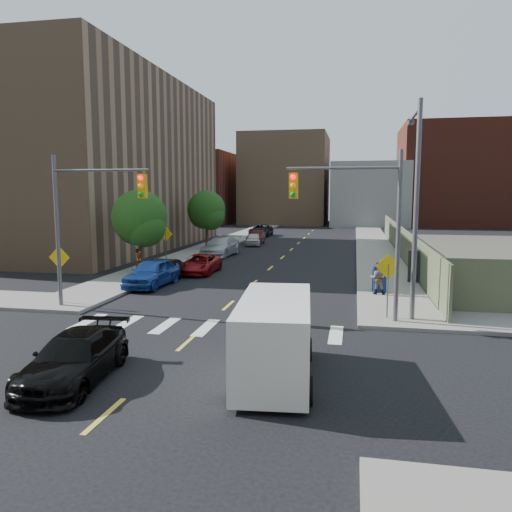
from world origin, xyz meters
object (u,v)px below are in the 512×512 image
at_px(parked_car_grey, 261,230).
at_px(parked_car_blue, 152,273).
at_px(pedestrian_west, 139,262).
at_px(parked_car_white, 254,239).
at_px(black_sedan, 75,358).
at_px(mailbox, 379,278).
at_px(parked_car_red, 200,264).
at_px(payphone, 413,266).
at_px(parked_car_silver, 221,247).
at_px(parked_car_maroon, 256,238).
at_px(parked_car_black, 162,271).
at_px(cargo_van, 275,335).
at_px(pedestrian_east, 378,278).

bearing_deg(parked_car_grey, parked_car_blue, -89.89).
bearing_deg(pedestrian_west, parked_car_white, -25.15).
relative_size(black_sedan, mailbox, 3.05).
distance_m(parked_car_white, parked_car_grey, 10.91).
height_order(mailbox, pedestrian_west, pedestrian_west).
bearing_deg(black_sedan, parked_car_red, 91.32).
bearing_deg(payphone, parked_car_silver, 154.68).
height_order(parked_car_maroon, parked_car_grey, parked_car_grey).
distance_m(parked_car_black, cargo_van, 16.66).
xyz_separation_m(parked_car_blue, payphone, (14.67, 3.64, 0.28)).
distance_m(mailbox, pedestrian_west, 14.75).
height_order(parked_car_black, black_sedan, black_sedan).
bearing_deg(pedestrian_west, cargo_van, -160.01).
bearing_deg(parked_car_silver, pedestrian_east, -44.88).
bearing_deg(pedestrian_east, parked_car_maroon, -58.99).
xyz_separation_m(parked_car_grey, pedestrian_east, (12.53, -34.22, 0.26)).
height_order(parked_car_silver, pedestrian_east, pedestrian_east).
height_order(parked_car_red, parked_car_maroon, parked_car_maroon).
xyz_separation_m(parked_car_black, payphone, (14.69, 2.16, 0.41)).
relative_size(parked_car_black, parked_car_red, 0.89).
bearing_deg(parked_car_blue, parked_car_grey, 92.72).
bearing_deg(parked_car_white, mailbox, -69.29).
distance_m(parked_car_blue, cargo_van, 15.43).
relative_size(parked_car_silver, parked_car_maroon, 1.36).
bearing_deg(pedestrian_east, parked_car_red, -19.39).
bearing_deg(pedestrian_west, parked_car_silver, -26.83).
relative_size(parked_car_white, mailbox, 2.46).
height_order(mailbox, pedestrian_east, pedestrian_east).
bearing_deg(parked_car_red, cargo_van, -66.40).
height_order(parked_car_white, mailbox, mailbox).
bearing_deg(parked_car_black, mailbox, -1.82).
distance_m(parked_car_black, parked_car_red, 3.74).
bearing_deg(parked_car_silver, mailbox, -43.50).
bearing_deg(parked_car_black, parked_car_red, 74.18).
bearing_deg(mailbox, pedestrian_east, -112.07).
xyz_separation_m(parked_car_blue, parked_car_black, (-0.02, 1.48, -0.13)).
relative_size(cargo_van, payphone, 2.86).
bearing_deg(black_sedan, parked_car_black, 97.45).
bearing_deg(mailbox, black_sedan, -134.98).
relative_size(parked_car_blue, cargo_van, 0.88).
distance_m(parked_car_grey, black_sedan, 47.89).
xyz_separation_m(parked_car_white, cargo_van, (7.81, -35.42, 0.59)).
bearing_deg(black_sedan, parked_car_maroon, 87.82).
xyz_separation_m(parked_car_red, parked_car_white, (0.01, 17.97, 0.02)).
distance_m(parked_car_red, parked_car_white, 17.97).
height_order(parked_car_red, parked_car_white, parked_car_white).
distance_m(parked_car_white, mailbox, 25.47).
bearing_deg(pedestrian_west, parked_car_maroon, -24.70).
height_order(parked_car_white, payphone, payphone).
xyz_separation_m(parked_car_black, pedestrian_west, (-1.93, 1.14, 0.34)).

